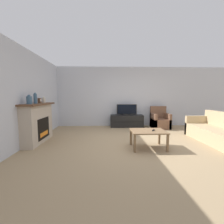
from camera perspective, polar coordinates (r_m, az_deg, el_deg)
ground_plane at (r=4.62m, az=8.39°, el=-11.38°), size 24.00×24.00×0.00m
wall_back at (r=6.98m, az=4.70°, el=5.80°), size 12.00×0.06×2.70m
wall_left at (r=4.88m, az=-29.65°, el=4.94°), size 0.06×12.00×2.70m
fireplace at (r=4.98m, az=-26.41°, el=-3.63°), size 0.46×1.52×1.17m
mantel_vase_left at (r=4.50m, az=-29.01°, el=4.09°), size 0.14×0.14×0.25m
mantel_vase_centre_left at (r=4.81m, az=-27.19°, el=4.65°), size 0.09×0.09×0.31m
mantel_vase_right at (r=5.33m, az=-24.57°, el=4.16°), size 0.11×0.11×0.18m
mantel_clock at (r=5.05m, az=-25.87°, el=3.95°), size 0.08×0.11×0.15m
tv_stand at (r=6.77m, az=5.58°, el=-3.41°), size 1.45×0.48×0.54m
tv at (r=6.71m, az=5.63°, el=0.72°), size 0.89×0.18×0.48m
armchair at (r=6.86m, az=17.76°, el=-3.29°), size 0.70×0.76×0.93m
coffee_table at (r=4.11m, az=13.60°, el=-7.72°), size 0.90×0.67×0.47m
remote at (r=4.12m, az=15.48°, el=-6.70°), size 0.11×0.15×0.02m
couch at (r=5.39m, az=36.43°, el=-6.78°), size 0.88×2.30×0.89m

